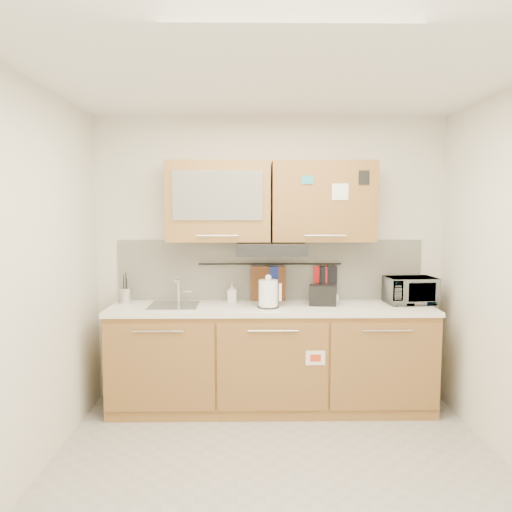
{
  "coord_description": "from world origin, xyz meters",
  "views": [
    {
      "loc": [
        -0.19,
        -3.1,
        1.78
      ],
      "look_at": [
        -0.13,
        1.05,
        1.37
      ],
      "focal_mm": 35.0,
      "sensor_mm": 36.0,
      "label": 1
    }
  ],
  "objects": [
    {
      "name": "sink",
      "position": [
        -0.85,
        1.21,
        0.92
      ],
      "size": [
        0.42,
        0.4,
        0.26
      ],
      "color": "silver",
      "rests_on": "countertop"
    },
    {
      "name": "ceiling",
      "position": [
        0.0,
        0.0,
        2.6
      ],
      "size": [
        3.2,
        3.2,
        0.0
      ],
      "primitive_type": "plane",
      "rotation": [
        3.14,
        0.0,
        0.0
      ],
      "color": "white",
      "rests_on": "wall_back"
    },
    {
      "name": "kettle",
      "position": [
        -0.03,
        1.12,
        1.04
      ],
      "size": [
        0.21,
        0.19,
        0.29
      ],
      "rotation": [
        0.0,
        0.0,
        0.19
      ],
      "color": "white",
      "rests_on": "countertop"
    },
    {
      "name": "wall_left",
      "position": [
        -1.6,
        0.0,
        1.3
      ],
      "size": [
        0.0,
        3.0,
        3.0
      ],
      "primitive_type": "plane",
      "rotation": [
        1.57,
        0.0,
        1.57
      ],
      "color": "silver",
      "rests_on": "ground"
    },
    {
      "name": "microwave",
      "position": [
        1.25,
        1.29,
        1.04
      ],
      "size": [
        0.46,
        0.33,
        0.24
      ],
      "primitive_type": "imported",
      "rotation": [
        0.0,
        0.0,
        0.1
      ],
      "color": "#999999",
      "rests_on": "countertop"
    },
    {
      "name": "pot_holder",
      "position": [
        0.47,
        1.44,
        1.16
      ],
      "size": [
        0.12,
        0.07,
        0.16
      ],
      "primitive_type": "cube",
      "rotation": [
        0.0,
        0.0,
        -0.4
      ],
      "color": "red",
      "rests_on": "utensil_rail"
    },
    {
      "name": "toaster",
      "position": [
        0.45,
        1.22,
        1.01
      ],
      "size": [
        0.25,
        0.17,
        0.18
      ],
      "rotation": [
        0.0,
        0.0,
        -0.14
      ],
      "color": "black",
      "rests_on": "countertop"
    },
    {
      "name": "soap_bottle",
      "position": [
        -0.35,
        1.36,
        1.01
      ],
      "size": [
        0.08,
        0.08,
        0.18
      ],
      "primitive_type": "imported",
      "rotation": [
        0.0,
        0.0,
        0.01
      ],
      "color": "#999999",
      "rests_on": "countertop"
    },
    {
      "name": "countertop",
      "position": [
        0.0,
        1.19,
        0.9
      ],
      "size": [
        2.82,
        0.62,
        0.04
      ],
      "primitive_type": "cube",
      "color": "white",
      "rests_on": "base_cabinet"
    },
    {
      "name": "dark_pouch",
      "position": [
        0.53,
        1.44,
        1.12
      ],
      "size": [
        0.16,
        0.07,
        0.25
      ],
      "primitive_type": "cube",
      "rotation": [
        0.0,
        0.0,
        0.15
      ],
      "color": "black",
      "rests_on": "utensil_rail"
    },
    {
      "name": "upper_cabinets",
      "position": [
        -0.0,
        1.32,
        1.83
      ],
      "size": [
        1.82,
        0.37,
        0.7
      ],
      "color": "#A06F39",
      "rests_on": "wall_back"
    },
    {
      "name": "cutting_board",
      "position": [
        -0.02,
        1.44,
        1.04
      ],
      "size": [
        0.32,
        0.03,
        0.39
      ],
      "primitive_type": "cube",
      "rotation": [
        0.0,
        0.0,
        -0.01
      ],
      "color": "brown",
      "rests_on": "utensil_rail"
    },
    {
      "name": "utensil_rail",
      "position": [
        0.0,
        1.45,
        1.26
      ],
      "size": [
        1.3,
        0.02,
        0.02
      ],
      "primitive_type": "cylinder",
      "rotation": [
        0.0,
        1.57,
        0.0
      ],
      "color": "black",
      "rests_on": "backsplash"
    },
    {
      "name": "backsplash",
      "position": [
        0.0,
        1.49,
        1.2
      ],
      "size": [
        2.8,
        0.02,
        0.56
      ],
      "primitive_type": "cube",
      "color": "silver",
      "rests_on": "countertop"
    },
    {
      "name": "base_cabinet",
      "position": [
        0.0,
        1.19,
        0.41
      ],
      "size": [
        2.8,
        0.64,
        0.88
      ],
      "color": "#A06F39",
      "rests_on": "floor"
    },
    {
      "name": "utensil_crock",
      "position": [
        -1.3,
        1.33,
        0.99
      ],
      "size": [
        0.13,
        0.13,
        0.28
      ],
      "rotation": [
        0.0,
        0.0,
        0.15
      ],
      "color": "silver",
      "rests_on": "countertop"
    },
    {
      "name": "range_hood",
      "position": [
        0.0,
        1.25,
        1.42
      ],
      "size": [
        0.6,
        0.46,
        0.1
      ],
      "primitive_type": "cube",
      "color": "black",
      "rests_on": "upper_cabinets"
    },
    {
      "name": "oven_mitt",
      "position": [
        0.05,
        1.44,
        1.14
      ],
      "size": [
        0.12,
        0.04,
        0.2
      ],
      "primitive_type": "cube",
      "rotation": [
        0.0,
        0.0,
        0.11
      ],
      "color": "navy",
      "rests_on": "utensil_rail"
    },
    {
      "name": "wall_back",
      "position": [
        0.0,
        1.5,
        1.3
      ],
      "size": [
        3.2,
        0.0,
        3.2
      ],
      "primitive_type": "plane",
      "rotation": [
        1.57,
        0.0,
        0.0
      ],
      "color": "silver",
      "rests_on": "ground"
    },
    {
      "name": "floor",
      "position": [
        0.0,
        0.0,
        0.0
      ],
      "size": [
        3.2,
        3.2,
        0.0
      ],
      "primitive_type": "plane",
      "color": "#9E9993",
      "rests_on": "ground"
    }
  ]
}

